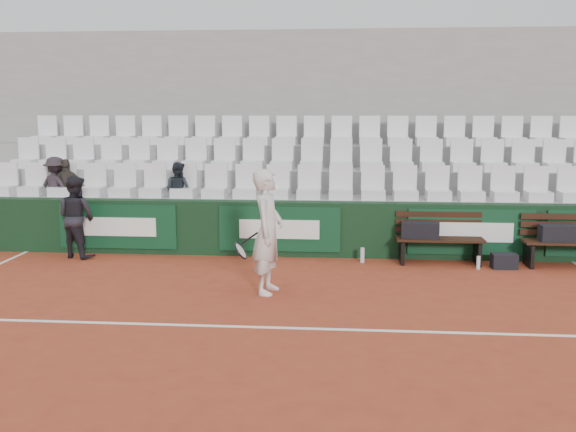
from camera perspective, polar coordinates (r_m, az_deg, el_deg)
The scene contains 22 objects.
ground at distance 8.02m, azimuth -2.01°, elevation -9.89°, with size 80.00×80.00×0.00m, color #9C3C23.
court_baseline at distance 8.02m, azimuth -2.01°, elevation -9.86°, with size 18.00×0.06×0.01m, color white.
back_barrier at distance 11.74m, azimuth 0.60°, elevation -1.13°, with size 18.00×0.34×1.00m.
grandstand_tier_front at distance 12.36m, azimuth 0.50°, elevation -0.59°, with size 18.00×0.95×1.00m, color #999996.
grandstand_tier_mid at distance 13.26m, azimuth 0.81°, elevation 1.08°, with size 18.00×0.95×1.45m, color #9A9A97.
grandstand_tier_back at distance 14.17m, azimuth 1.08°, elevation 2.53°, with size 18.00×0.95×1.90m, color gray.
grandstand_rear_wall at distance 14.70m, azimuth 1.25°, elevation 7.67°, with size 18.00×0.30×4.40m, color gray.
seat_row_front at distance 12.07m, azimuth 0.45°, elevation 3.07°, with size 11.90×0.44×0.63m, color silver.
seat_row_mid at distance 12.98m, azimuth 0.77°, elevation 5.51°, with size 11.90×0.44×0.63m, color silver.
seat_row_back at distance 13.90m, azimuth 1.05°, elevation 7.63°, with size 11.90×0.44×0.63m, color white.
bench_left at distance 11.50m, azimuth 13.30°, elevation -3.02°, with size 1.50×0.56×0.45m, color black.
bench_right at distance 11.94m, azimuth 23.61°, elevation -3.11°, with size 1.50×0.56×0.45m, color #31190E.
sports_bag_left at distance 11.36m, azimuth 11.68°, elevation -1.23°, with size 0.64×0.28×0.28m, color black.
sports_bag_right at distance 11.78m, azimuth 22.86°, elevation -1.41°, with size 0.60×0.28×0.28m, color black.
sports_bag_ground at distance 11.46m, azimuth 18.66°, elevation -3.81°, with size 0.41×0.25×0.25m, color black.
water_bottle_near at distance 11.33m, azimuth 6.63°, elevation -3.48°, with size 0.07×0.07×0.27m, color silver.
water_bottle_far at distance 11.27m, azimuth 16.56°, elevation -4.00°, with size 0.06×0.06×0.23m, color silver.
tennis_player at distance 9.29m, azimuth -1.82°, elevation -1.41°, with size 0.76×0.72×1.82m.
ball_kid at distance 12.18m, azimuth -18.32°, elevation -0.07°, with size 0.72×0.56×1.49m, color black.
spectator_a at distance 13.28m, azimuth -20.01°, elevation 4.33°, with size 0.78×0.45×1.20m, color #271F25.
spectator_b at distance 13.19m, azimuth -19.12°, elevation 4.24°, with size 0.68×0.28×1.16m, color #35302A.
spectator_c at distance 12.46m, azimuth -9.80°, elevation 4.26°, with size 0.54×0.42×1.12m, color black.
Camera 1 is at (0.91, -7.52, 2.66)m, focal length 40.00 mm.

